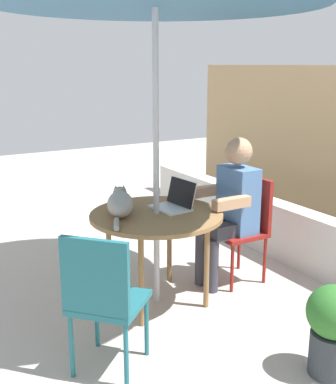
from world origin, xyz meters
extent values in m
plane|color=#ADA399|center=(0.00, 0.00, 0.00)|extent=(14.00, 14.00, 0.00)
cube|color=beige|center=(0.00, 1.45, 0.26)|extent=(4.66, 0.20, 0.52)
cylinder|color=olive|center=(0.00, 0.00, 0.70)|extent=(0.99, 0.99, 0.03)
cylinder|color=olive|center=(0.27, 0.27, 0.34)|extent=(0.04, 0.04, 0.68)
cylinder|color=olive|center=(-0.27, 0.27, 0.34)|extent=(0.04, 0.04, 0.68)
cylinder|color=olive|center=(-0.27, -0.27, 0.34)|extent=(0.04, 0.04, 0.68)
cylinder|color=olive|center=(0.27, -0.27, 0.34)|extent=(0.04, 0.04, 0.68)
cylinder|color=#B7B7BC|center=(0.00, 0.00, 1.15)|extent=(0.04, 0.04, 2.31)
cube|color=maroon|center=(0.00, 0.76, 0.42)|extent=(0.40, 0.40, 0.04)
cube|color=maroon|center=(0.00, 0.94, 0.66)|extent=(0.40, 0.04, 0.44)
cylinder|color=maroon|center=(0.17, 0.93, 0.20)|extent=(0.03, 0.03, 0.40)
cylinder|color=maroon|center=(-0.17, 0.93, 0.20)|extent=(0.03, 0.03, 0.40)
cylinder|color=maroon|center=(-0.17, 0.59, 0.20)|extent=(0.03, 0.03, 0.40)
cylinder|color=maroon|center=(0.17, 0.59, 0.20)|extent=(0.03, 0.03, 0.40)
cube|color=#1E606B|center=(0.60, -0.65, 0.42)|extent=(0.57, 0.57, 0.04)
cube|color=#1E606B|center=(0.72, -0.79, 0.66)|extent=(0.32, 0.30, 0.44)
cylinder|color=#1E606B|center=(0.59, -0.89, 0.20)|extent=(0.03, 0.03, 0.40)
cylinder|color=#1E606B|center=(0.84, -0.66, 0.20)|extent=(0.03, 0.03, 0.40)
cylinder|color=#1E606B|center=(0.61, -0.41, 0.20)|extent=(0.03, 0.03, 0.40)
cylinder|color=#1E606B|center=(0.36, -0.64, 0.20)|extent=(0.03, 0.03, 0.40)
cube|color=#4C72A5|center=(0.00, 0.76, 0.71)|extent=(0.34, 0.20, 0.54)
sphere|color=tan|center=(0.00, 0.75, 1.11)|extent=(0.22, 0.22, 0.22)
cube|color=#383842|center=(-0.08, 0.61, 0.49)|extent=(0.12, 0.30, 0.12)
cylinder|color=#383842|center=(-0.08, 0.46, 0.22)|extent=(0.10, 0.10, 0.44)
cube|color=#383842|center=(0.08, 0.61, 0.49)|extent=(0.12, 0.30, 0.12)
cylinder|color=#383842|center=(0.08, 0.46, 0.22)|extent=(0.10, 0.10, 0.44)
cube|color=tan|center=(-0.20, 0.54, 0.76)|extent=(0.08, 0.32, 0.08)
cube|color=tan|center=(0.20, 0.54, 0.76)|extent=(0.08, 0.32, 0.08)
cube|color=silver|center=(-0.04, 0.14, 0.72)|extent=(0.32, 0.25, 0.02)
cube|color=black|center=(-0.05, 0.25, 0.83)|extent=(0.30, 0.09, 0.20)
cube|color=silver|center=(-0.05, 0.26, 0.83)|extent=(0.30, 0.08, 0.20)
ellipsoid|color=gray|center=(-0.09, -0.25, 0.80)|extent=(0.44, 0.34, 0.17)
sphere|color=gray|center=(-0.30, -0.16, 0.82)|extent=(0.11, 0.11, 0.11)
ellipsoid|color=white|center=(-0.19, -0.21, 0.76)|extent=(0.16, 0.16, 0.09)
cylinder|color=gray|center=(0.15, -0.39, 0.74)|extent=(0.18, 0.11, 0.04)
cone|color=gray|center=(-0.28, -0.13, 0.87)|extent=(0.04, 0.04, 0.03)
cone|color=gray|center=(-0.31, -0.18, 0.87)|extent=(0.04, 0.04, 0.03)
cylinder|color=#33383D|center=(1.33, 0.43, 0.13)|extent=(0.25, 0.25, 0.27)
ellipsoid|color=#2D6B28|center=(1.33, 0.43, 0.40)|extent=(0.32, 0.32, 0.32)
camera|label=1|loc=(3.05, -1.69, 1.78)|focal=45.98mm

